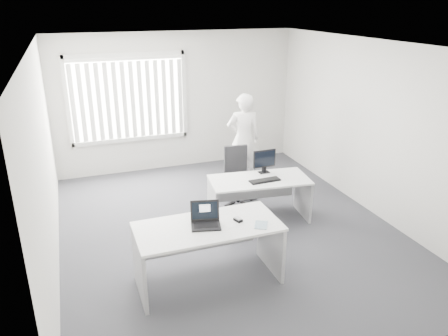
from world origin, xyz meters
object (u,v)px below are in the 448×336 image
object	(u,v)px
laptop	(206,217)
monitor	(264,161)
desk_near	(208,241)
desk_far	(259,190)
person	(243,139)
office_chair	(238,185)

from	to	relation	value
laptop	monitor	bearing A→B (deg)	59.91
desk_near	laptop	xyz separation A→B (m)	(-0.03, -0.03, 0.36)
desk_near	desk_far	size ratio (longest dim) A/B	1.08
person	monitor	size ratio (longest dim) A/B	4.52
desk_near	office_chair	distance (m)	2.45
office_chair	laptop	world-z (taller)	laptop
desk_near	laptop	world-z (taller)	laptop
desk_near	laptop	distance (m)	0.36
person	monitor	xyz separation A→B (m)	(-0.19, -1.36, 0.03)
office_chair	desk_near	bearing A→B (deg)	-114.19
person	monitor	world-z (taller)	person
person	desk_near	bearing A→B (deg)	72.86
monitor	desk_near	bearing A→B (deg)	-134.48
desk_far	laptop	world-z (taller)	laptop
person	laptop	size ratio (longest dim) A/B	4.99
desk_near	desk_far	world-z (taller)	desk_near
desk_near	person	xyz separation A→B (m)	(1.66, 2.92, 0.30)
desk_near	office_chair	world-z (taller)	office_chair
desk_far	monitor	distance (m)	0.49
office_chair	monitor	world-z (taller)	monitor
desk_far	person	xyz separation A→B (m)	(0.37, 1.58, 0.37)
office_chair	monitor	bearing A→B (deg)	-59.63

